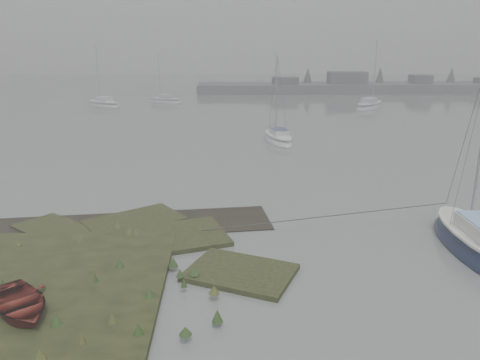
# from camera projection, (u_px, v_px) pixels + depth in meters

# --- Properties ---
(ground) EXTENTS (160.00, 160.00, 0.00)m
(ground) POSITION_uv_depth(u_px,v_px,m) (223.00, 125.00, 45.23)
(ground) COLOR slate
(ground) RESTS_ON ground
(far_shoreline) EXTENTS (60.00, 8.00, 4.15)m
(far_shoreline) POSITION_uv_depth(u_px,v_px,m) (386.00, 87.00, 76.54)
(far_shoreline) COLOR #4C4F51
(far_shoreline) RESTS_ON ground
(sailboat_main) EXTENTS (2.31, 6.49, 9.07)m
(sailboat_main) POSITION_uv_depth(u_px,v_px,m) (479.00, 245.00, 17.66)
(sailboat_main) COLOR black
(sailboat_main) RESTS_ON ground
(sailboat_white) EXTENTS (2.67, 5.43, 7.33)m
(sailboat_white) POSITION_uv_depth(u_px,v_px,m) (278.00, 140.00, 37.42)
(sailboat_white) COLOR silver
(sailboat_white) RESTS_ON ground
(sailboat_far_a) EXTENTS (5.63, 5.35, 8.26)m
(sailboat_far_a) POSITION_uv_depth(u_px,v_px,m) (104.00, 105.00, 58.39)
(sailboat_far_a) COLOR silver
(sailboat_far_a) RESTS_ON ground
(sailboat_far_b) EXTENTS (5.56, 6.13, 8.82)m
(sailboat_far_b) POSITION_uv_depth(u_px,v_px,m) (369.00, 107.00, 56.65)
(sailboat_far_b) COLOR #B4B9BE
(sailboat_far_b) RESTS_ON ground
(sailboat_far_c) EXTENTS (5.31, 3.70, 7.18)m
(sailboat_far_c) POSITION_uv_depth(u_px,v_px,m) (165.00, 101.00, 62.27)
(sailboat_far_c) COLOR silver
(sailboat_far_c) RESTS_ON ground
(dinghy) EXTENTS (3.27, 3.43, 0.58)m
(dinghy) POSITION_uv_depth(u_px,v_px,m) (19.00, 304.00, 13.27)
(dinghy) COLOR #5E180F
(dinghy) RESTS_ON marsh_bank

